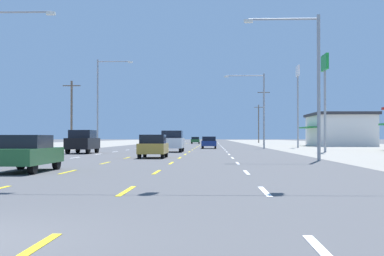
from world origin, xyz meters
TOP-DOWN VIEW (x-y plane):
  - ground_plane at (0.00, 66.00)m, footprint 572.00×572.00m
  - lot_apron_left at (-24.75, 66.00)m, footprint 28.00×440.00m
  - lot_apron_right at (24.75, 66.00)m, footprint 28.00×440.00m
  - lane_markings at (0.00, 104.50)m, footprint 10.64×227.60m
  - signal_span_wire at (-0.07, 10.44)m, footprint 26.75×0.53m
  - sedan_inner_left_nearest at (-3.46, 14.63)m, footprint 1.80×4.50m
  - hatchback_center_turn_near at (0.01, 29.29)m, footprint 1.72×3.90m
  - suv_far_left_mid at (-7.11, 39.37)m, footprint 1.98×4.90m
  - suv_center_turn_midfar at (0.20, 44.03)m, footprint 1.98×4.90m
  - sedan_inner_right_far at (3.49, 60.00)m, footprint 1.80×4.50m
  - sedan_center_turn_farther at (0.24, 110.23)m, footprint 1.80×4.50m
  - storefront_right_row_2 at (23.85, 80.04)m, footprint 10.19×13.44m
  - pole_sign_right_row_1 at (14.24, 43.82)m, footprint 0.24×2.48m
  - pole_sign_right_row_2 at (15.16, 65.81)m, footprint 0.24×2.10m
  - streetlight_right_row_0 at (9.63, 25.44)m, footprint 4.47×0.26m
  - streetlight_left_row_1 at (-9.73, 59.71)m, footprint 4.40×0.26m
  - streetlight_right_row_1 at (9.58, 59.71)m, footprint 4.92×0.26m
  - utility_pole_left_row_1 at (-13.50, 60.25)m, footprint 2.20×0.26m
  - utility_pole_right_row_2 at (13.08, 91.52)m, footprint 2.20×0.26m
  - utility_pole_right_row_3 at (15.31, 129.33)m, footprint 2.20×0.26m

SIDE VIEW (x-z plane):
  - ground_plane at x=0.00m, z-range 0.00..0.00m
  - lot_apron_left at x=-24.75m, z-range 0.00..0.01m
  - lot_apron_right at x=24.75m, z-range 0.00..0.01m
  - lane_markings at x=0.00m, z-range 0.00..0.01m
  - sedan_inner_left_nearest at x=-3.46m, z-range 0.03..1.49m
  - sedan_inner_right_far at x=3.49m, z-range 0.03..1.49m
  - sedan_center_turn_farther at x=0.24m, z-range 0.03..1.49m
  - hatchback_center_turn_near at x=0.01m, z-range 0.01..1.55m
  - suv_far_left_mid at x=-7.11m, z-range 0.04..2.02m
  - suv_center_turn_midfar at x=0.20m, z-range 0.04..2.02m
  - storefront_right_row_2 at x=23.85m, z-range 0.03..5.17m
  - utility_pole_left_row_1 at x=-13.50m, z-range 0.19..8.55m
  - utility_pole_right_row_3 at x=15.31m, z-range 0.19..9.59m
  - streetlight_right_row_0 at x=9.63m, z-range 0.78..9.36m
  - utility_pole_right_row_2 at x=13.08m, z-range 0.20..10.19m
  - streetlight_right_row_1 at x=9.58m, z-range 0.85..9.94m
  - signal_span_wire at x=-0.07m, z-range 0.97..10.57m
  - streetlight_left_row_1 at x=-9.73m, z-range 0.82..11.73m
  - pole_sign_right_row_1 at x=14.24m, z-range 2.43..11.40m
  - pole_sign_right_row_2 at x=15.16m, z-range 2.53..13.32m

